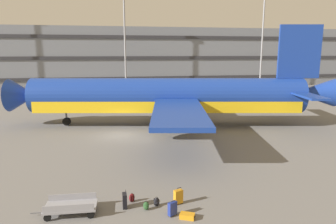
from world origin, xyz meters
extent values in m
plane|color=slate|center=(0.00, 0.00, 0.00)|extent=(600.00, 600.00, 0.00)
cube|color=slate|center=(0.00, 50.50, 6.95)|extent=(138.20, 19.05, 13.90)
cube|color=#2D2D33|center=(0.00, 40.87, 2.32)|extent=(136.82, 0.24, 0.70)
cube|color=#2D2D33|center=(0.00, 40.87, 6.95)|extent=(136.82, 0.24, 0.70)
cube|color=#2D2D33|center=(0.00, 40.87, 11.58)|extent=(136.82, 0.24, 0.70)
cylinder|color=navy|center=(5.42, 3.44, 3.45)|extent=(30.35, 8.80, 3.83)
cube|color=yellow|center=(5.42, 3.44, 2.40)|extent=(29.14, 8.52, 1.23)
cone|color=navy|center=(-10.47, 6.13, 3.45)|extent=(3.63, 4.10, 3.64)
cone|color=navy|center=(21.59, 0.70, 3.74)|extent=(5.04, 3.79, 3.06)
cube|color=navy|center=(19.68, 1.03, 8.24)|extent=(4.59, 1.12, 5.75)
cube|color=navy|center=(18.68, -2.49, 3.93)|extent=(2.73, 5.97, 0.20)
cube|color=navy|center=(19.89, 4.68, 3.93)|extent=(2.73, 5.97, 0.20)
cube|color=navy|center=(5.03, -4.85, 3.17)|extent=(6.45, 13.21, 0.36)
cube|color=navy|center=(7.78, 11.40, 3.17)|extent=(6.45, 13.21, 0.36)
cylinder|color=#9E9EA3|center=(4.92, -2.52, 1.81)|extent=(3.05, 2.53, 2.11)
cylinder|color=#9E9EA3|center=(6.91, 9.24, 1.81)|extent=(3.05, 2.53, 2.11)
cylinder|color=black|center=(-5.87, 5.35, 0.45)|extent=(0.95, 0.50, 0.90)
cylinder|color=slate|center=(-5.87, 5.35, 1.22)|extent=(0.20, 0.20, 1.54)
cylinder|color=black|center=(6.34, 1.63, 0.45)|extent=(0.95, 0.50, 0.90)
cylinder|color=slate|center=(6.34, 1.63, 1.22)|extent=(0.20, 0.20, 1.54)
cylinder|color=black|center=(6.88, 4.84, 0.45)|extent=(0.95, 0.50, 0.90)
cylinder|color=slate|center=(6.88, 4.84, 1.22)|extent=(0.20, 0.20, 1.54)
cylinder|color=gray|center=(1.98, 36.67, 9.54)|extent=(0.36, 0.36, 19.08)
cylinder|color=gray|center=(33.06, 36.67, 10.55)|extent=(0.36, 0.36, 21.09)
cube|color=orange|center=(3.10, -16.33, 0.13)|extent=(0.85, 0.70, 0.25)
cube|color=black|center=(3.45, -16.49, 0.13)|extent=(0.12, 0.21, 0.02)
cube|color=black|center=(0.05, -14.74, 0.43)|extent=(0.24, 0.48, 0.76)
cylinder|color=#333338|center=(0.13, -14.86, 0.89)|extent=(0.02, 0.02, 0.16)
cylinder|color=#333338|center=(0.11, -14.61, 0.89)|extent=(0.02, 0.02, 0.16)
cube|color=black|center=(0.12, -14.73, 0.96)|extent=(0.04, 0.26, 0.02)
cylinder|color=black|center=(-0.02, -14.93, 0.03)|extent=(0.05, 0.02, 0.05)
cylinder|color=black|center=(-0.04, -14.55, 0.03)|extent=(0.05, 0.02, 0.05)
cylinder|color=black|center=(0.15, -14.92, 0.03)|extent=(0.05, 0.02, 0.05)
cylinder|color=black|center=(0.13, -14.55, 0.03)|extent=(0.05, 0.02, 0.05)
cube|color=navy|center=(2.42, -15.94, 0.40)|extent=(0.52, 0.43, 0.69)
cylinder|color=#333338|center=(2.35, -16.06, 0.79)|extent=(0.02, 0.02, 0.09)
cylinder|color=#333338|center=(2.57, -15.92, 0.79)|extent=(0.02, 0.02, 0.09)
cube|color=black|center=(2.46, -15.99, 0.83)|extent=(0.24, 0.16, 0.02)
cylinder|color=black|center=(2.22, -15.97, 0.03)|extent=(0.04, 0.05, 0.05)
cylinder|color=black|center=(2.54, -15.77, 0.03)|extent=(0.04, 0.05, 0.05)
cylinder|color=black|center=(2.31, -16.11, 0.03)|extent=(0.04, 0.05, 0.05)
cylinder|color=black|center=(2.63, -15.91, 0.03)|extent=(0.04, 0.05, 0.05)
cube|color=orange|center=(2.97, -14.78, 0.43)|extent=(0.54, 0.40, 0.76)
cylinder|color=#333338|center=(2.87, -14.90, 0.89)|extent=(0.02, 0.02, 0.16)
cylinder|color=#333338|center=(3.11, -14.81, 0.89)|extent=(0.02, 0.02, 0.16)
cube|color=black|center=(2.99, -14.86, 0.97)|extent=(0.26, 0.11, 0.02)
cylinder|color=black|center=(2.75, -14.75, 0.03)|extent=(0.04, 0.05, 0.05)
cylinder|color=black|center=(3.11, -14.62, 0.03)|extent=(0.04, 0.05, 0.05)
cylinder|color=black|center=(2.82, -14.94, 0.03)|extent=(0.04, 0.05, 0.05)
cylinder|color=black|center=(3.18, -14.82, 0.03)|extent=(0.04, 0.05, 0.05)
ellipsoid|color=maroon|center=(0.46, -14.13, 0.25)|extent=(0.38, 0.30, 0.49)
ellipsoid|color=maroon|center=(0.43, -14.04, 0.17)|extent=(0.25, 0.16, 0.22)
torus|color=black|center=(0.47, -14.15, 0.50)|extent=(0.08, 0.04, 0.08)
cube|color=black|center=(0.41, -14.24, 0.25)|extent=(0.04, 0.03, 0.42)
cube|color=black|center=(0.58, -14.18, 0.25)|extent=(0.04, 0.03, 0.42)
ellipsoid|color=#264C26|center=(1.15, -15.15, 0.23)|extent=(0.35, 0.26, 0.46)
ellipsoid|color=#264C26|center=(1.13, -15.23, 0.16)|extent=(0.23, 0.14, 0.21)
torus|color=black|center=(1.16, -15.12, 0.47)|extent=(0.08, 0.03, 0.08)
cube|color=black|center=(1.26, -15.08, 0.23)|extent=(0.04, 0.03, 0.39)
cube|color=black|center=(1.09, -15.04, 0.23)|extent=(0.04, 0.03, 0.39)
ellipsoid|color=black|center=(1.76, -14.81, 0.23)|extent=(0.39, 0.33, 0.47)
ellipsoid|color=black|center=(1.80, -14.90, 0.16)|extent=(0.25, 0.18, 0.21)
torus|color=black|center=(1.75, -14.78, 0.48)|extent=(0.08, 0.04, 0.08)
cube|color=black|center=(1.81, -14.68, 0.23)|extent=(0.04, 0.04, 0.40)
cube|color=black|center=(1.64, -14.75, 0.23)|extent=(0.04, 0.04, 0.40)
cube|color=gray|center=(-2.69, -14.90, 0.42)|extent=(2.64, 1.39, 0.12)
cylinder|color=#4C4C51|center=(-4.34, -14.84, 0.18)|extent=(0.70, 0.07, 0.05)
cube|color=gray|center=(-2.71, -15.52, 0.62)|extent=(2.47, 0.13, 0.40)
cube|color=gray|center=(-2.67, -14.28, 0.62)|extent=(2.47, 0.13, 0.40)
cylinder|color=black|center=(-3.75, -15.42, 0.18)|extent=(0.36, 0.11, 0.36)
cylinder|color=black|center=(-3.71, -14.31, 0.18)|extent=(0.36, 0.11, 0.36)
cylinder|color=black|center=(-1.67, -15.49, 0.18)|extent=(0.36, 0.11, 0.36)
cylinder|color=black|center=(-1.63, -14.39, 0.18)|extent=(0.36, 0.11, 0.36)
camera|label=1|loc=(-0.21, -29.92, 8.18)|focal=32.58mm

